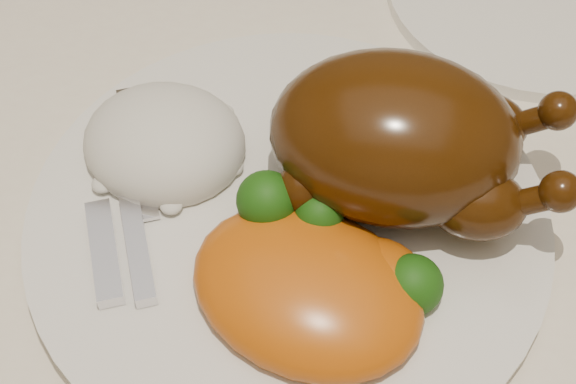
# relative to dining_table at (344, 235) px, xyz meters

# --- Properties ---
(dining_table) EXTENTS (1.60, 0.90, 0.76)m
(dining_table) POSITION_rel_dining_table_xyz_m (0.00, 0.00, 0.00)
(dining_table) COLOR brown
(dining_table) RESTS_ON floor
(tablecloth) EXTENTS (1.73, 1.03, 0.18)m
(tablecloth) POSITION_rel_dining_table_xyz_m (0.00, 0.00, 0.07)
(tablecloth) COLOR #EEE3CD
(tablecloth) RESTS_ON dining_table
(dinner_plate) EXTENTS (0.35, 0.35, 0.01)m
(dinner_plate) POSITION_rel_dining_table_xyz_m (-0.03, -0.07, 0.11)
(dinner_plate) COLOR white
(dinner_plate) RESTS_ON tablecloth
(roast_chicken) EXTENTS (0.18, 0.12, 0.09)m
(roast_chicken) POSITION_rel_dining_table_xyz_m (0.03, -0.04, 0.16)
(roast_chicken) COLOR #3F2006
(roast_chicken) RESTS_ON dinner_plate
(rice_mound) EXTENTS (0.12, 0.12, 0.05)m
(rice_mound) POSITION_rel_dining_table_xyz_m (-0.12, -0.03, 0.13)
(rice_mound) COLOR silver
(rice_mound) RESTS_ON dinner_plate
(mac_and_cheese) EXTENTS (0.16, 0.15, 0.06)m
(mac_and_cheese) POSITION_rel_dining_table_xyz_m (-0.01, -0.12, 0.13)
(mac_and_cheese) COLOR #DA5F0D
(mac_and_cheese) RESTS_ON dinner_plate
(cutlery) EXTENTS (0.06, 0.17, 0.01)m
(cutlery) POSITION_rel_dining_table_xyz_m (-0.13, -0.08, 0.12)
(cutlery) COLOR silver
(cutlery) RESTS_ON dinner_plate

